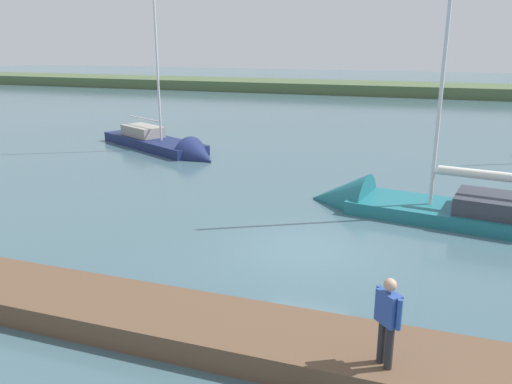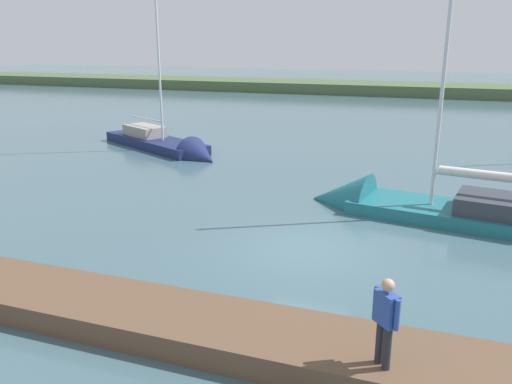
# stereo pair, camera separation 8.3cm
# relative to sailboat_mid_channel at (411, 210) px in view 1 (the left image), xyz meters

# --- Properties ---
(ground_plane) EXTENTS (200.00, 200.00, 0.00)m
(ground_plane) POSITION_rel_sailboat_mid_channel_xyz_m (2.74, 4.43, -0.15)
(ground_plane) COLOR #42606B
(far_shoreline) EXTENTS (180.00, 8.00, 2.40)m
(far_shoreline) POSITION_rel_sailboat_mid_channel_xyz_m (2.74, -44.56, -0.15)
(far_shoreline) COLOR #4C603D
(far_shoreline) RESTS_ON ground_plane
(dock_pier) EXTENTS (27.68, 1.97, 0.53)m
(dock_pier) POSITION_rel_sailboat_mid_channel_xyz_m (2.74, 9.70, 0.12)
(dock_pier) COLOR brown
(dock_pier) RESTS_ON ground_plane
(sailboat_mid_channel) EXTENTS (9.38, 3.88, 10.30)m
(sailboat_mid_channel) POSITION_rel_sailboat_mid_channel_xyz_m (0.00, 0.00, 0.00)
(sailboat_mid_channel) COLOR #1E6B75
(sailboat_mid_channel) RESTS_ON ground_plane
(sailboat_inner_slip) EXTENTS (9.19, 6.21, 12.02)m
(sailboat_inner_slip) POSITION_rel_sailboat_mid_channel_xyz_m (13.50, -6.89, 0.01)
(sailboat_inner_slip) COLOR navy
(sailboat_inner_slip) RESTS_ON ground_plane
(person_on_dock) EXTENTS (0.47, 0.47, 1.62)m
(person_on_dock) POSITION_rel_sailboat_mid_channel_xyz_m (-0.07, 10.18, 1.31)
(person_on_dock) COLOR #28282D
(person_on_dock) RESTS_ON dock_pier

